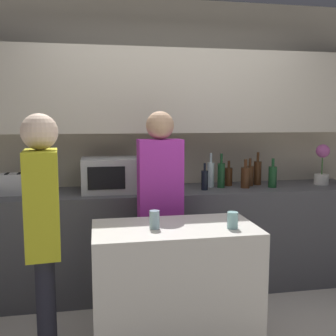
% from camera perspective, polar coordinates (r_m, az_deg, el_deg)
% --- Properties ---
extents(back_wall, '(6.40, 0.40, 2.70)m').
position_cam_1_polar(back_wall, '(3.81, 0.22, 6.55)').
color(back_wall, '#B2A893').
rests_on(back_wall, ground_plane).
extents(back_counter, '(3.60, 0.62, 0.94)m').
position_cam_1_polar(back_counter, '(3.72, 0.99, -10.21)').
color(back_counter, '#4C4C51').
rests_on(back_counter, ground_plane).
extents(kitchen_island, '(1.06, 0.56, 0.89)m').
position_cam_1_polar(kitchen_island, '(2.73, 1.00, -17.46)').
color(kitchen_island, beige).
rests_on(kitchen_island, ground_plane).
extents(microwave, '(0.52, 0.39, 0.30)m').
position_cam_1_polar(microwave, '(3.52, -8.20, -0.97)').
color(microwave, '#B7BABC').
rests_on(microwave, back_counter).
extents(toaster, '(0.26, 0.16, 0.18)m').
position_cam_1_polar(toaster, '(3.59, -21.49, -2.20)').
color(toaster, silver).
rests_on(toaster, back_counter).
extents(potted_plant, '(0.14, 0.14, 0.39)m').
position_cam_1_polar(potted_plant, '(4.13, 21.47, 0.49)').
color(potted_plant, silver).
rests_on(potted_plant, back_counter).
extents(bottle_0, '(0.06, 0.06, 0.25)m').
position_cam_1_polar(bottle_0, '(3.57, 5.34, -1.70)').
color(bottle_0, black).
rests_on(bottle_0, back_counter).
extents(bottle_1, '(0.07, 0.07, 0.32)m').
position_cam_1_polar(bottle_1, '(3.74, 6.23, -0.87)').
color(bottle_1, silver).
rests_on(bottle_1, back_counter).
extents(bottle_2, '(0.07, 0.07, 0.32)m').
position_cam_1_polar(bottle_2, '(3.71, 7.72, -0.96)').
color(bottle_2, '#194723').
rests_on(bottle_2, back_counter).
extents(bottle_3, '(0.07, 0.07, 0.24)m').
position_cam_1_polar(bottle_3, '(3.83, 8.79, -1.17)').
color(bottle_3, '#472814').
rests_on(bottle_3, back_counter).
extents(bottle_4, '(0.08, 0.08, 0.27)m').
position_cam_1_polar(bottle_4, '(3.73, 11.15, -1.29)').
color(bottle_4, '#472814').
rests_on(bottle_4, back_counter).
extents(bottle_5, '(0.07, 0.07, 0.27)m').
position_cam_1_polar(bottle_5, '(3.86, 11.78, -1.04)').
color(bottle_5, '#472814').
rests_on(bottle_5, back_counter).
extents(bottle_6, '(0.07, 0.07, 0.32)m').
position_cam_1_polar(bottle_6, '(3.93, 12.86, -0.61)').
color(bottle_6, '#472814').
rests_on(bottle_6, back_counter).
extents(bottle_7, '(0.08, 0.08, 0.27)m').
position_cam_1_polar(bottle_7, '(3.82, 14.93, -1.17)').
color(bottle_7, '#194723').
rests_on(bottle_7, back_counter).
extents(cup_0, '(0.06, 0.06, 0.12)m').
position_cam_1_polar(cup_0, '(2.51, -1.97, -7.50)').
color(cup_0, '#8DAFB9').
rests_on(cup_0, kitchen_island).
extents(cup_1, '(0.07, 0.07, 0.11)m').
position_cam_1_polar(cup_1, '(2.55, 9.35, -7.49)').
color(cup_1, '#8CC3C2').
rests_on(cup_1, kitchen_island).
extents(person_left, '(0.34, 0.22, 1.64)m').
position_cam_1_polar(person_left, '(3.07, -1.15, -4.25)').
color(person_left, black).
rests_on(person_left, ground_plane).
extents(person_center, '(0.22, 0.36, 1.61)m').
position_cam_1_polar(person_center, '(2.46, -17.66, -7.92)').
color(person_center, black).
rests_on(person_center, ground_plane).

